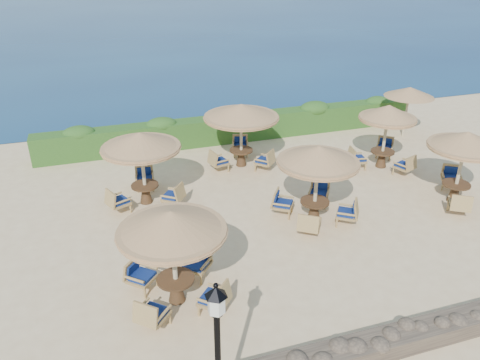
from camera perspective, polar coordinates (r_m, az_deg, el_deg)
ground at (r=16.22m, az=7.36°, el=-4.01°), size 120.00×120.00×0.00m
sea at (r=83.18m, az=-14.53°, el=20.02°), size 160.00×160.00×0.00m
hedge at (r=22.05m, az=-0.42°, el=6.37°), size 18.00×0.90×1.20m
stone_wall at (r=11.94m, az=20.51°, el=-17.36°), size 15.00×0.65×0.44m
extra_parasol at (r=23.42m, az=19.97°, el=10.04°), size 2.30×2.30×2.41m
cafe_set_0 at (r=11.49m, az=-8.19°, el=-7.50°), size 2.70×2.70×2.65m
cafe_set_1 at (r=15.09m, az=9.40°, el=1.06°), size 2.70×2.70×2.65m
cafe_set_2 at (r=17.71m, az=25.65°, el=3.21°), size 2.52×2.73×2.65m
cafe_set_3 at (r=16.26m, az=-11.91°, el=3.18°), size 2.79×2.80×2.65m
cafe_set_4 at (r=18.86m, az=0.15°, el=7.26°), size 3.06×3.06×2.65m
cafe_set_5 at (r=19.69m, az=17.41°, el=6.25°), size 2.60×2.74×2.65m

